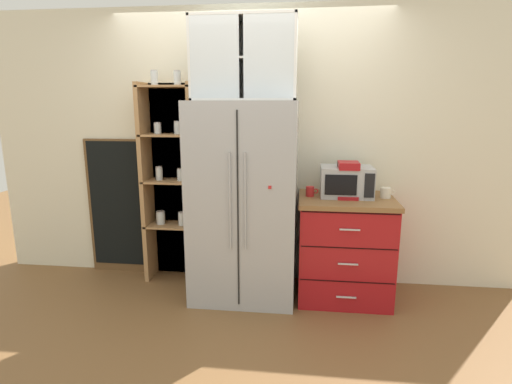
{
  "coord_description": "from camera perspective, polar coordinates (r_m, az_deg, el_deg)",
  "views": [
    {
      "loc": [
        0.5,
        -3.36,
        1.68
      ],
      "look_at": [
        0.1,
        -0.01,
        0.94
      ],
      "focal_mm": 28.02,
      "sensor_mm": 36.0,
      "label": 1
    }
  ],
  "objects": [
    {
      "name": "ground_plane",
      "position": [
        3.8,
        -1.53,
        -13.98
      ],
      "size": [
        10.79,
        10.79,
        0.0
      ],
      "primitive_type": "plane",
      "color": "brown"
    },
    {
      "name": "counter_cabinet",
      "position": [
        3.63,
        12.48,
        -7.72
      ],
      "size": [
        0.81,
        0.67,
        0.91
      ],
      "color": "#A8161C",
      "rests_on": "ground"
    },
    {
      "name": "upper_cabinet",
      "position": [
        3.46,
        -1.64,
        18.35
      ],
      "size": [
        0.86,
        0.32,
        0.66
      ],
      "color": "silver",
      "rests_on": "refrigerator"
    },
    {
      "name": "wall_back_cream",
      "position": [
        3.82,
        -0.77,
        6.22
      ],
      "size": [
        5.08,
        0.1,
        2.55
      ],
      "primitive_type": "cube",
      "color": "silver",
      "rests_on": "ground"
    },
    {
      "name": "pantry_shelf_column",
      "position": [
        3.92,
        -11.84,
        1.8
      ],
      "size": [
        0.55,
        0.3,
        1.99
      ],
      "color": "brown",
      "rests_on": "ground"
    },
    {
      "name": "mug_red",
      "position": [
        3.49,
        7.75,
        0.09
      ],
      "size": [
        0.11,
        0.07,
        0.08
      ],
      "color": "red",
      "rests_on": "counter_cabinet"
    },
    {
      "name": "chalkboard_menu",
      "position": [
        4.24,
        -19.14,
        -1.96
      ],
      "size": [
        0.6,
        0.04,
        1.36
      ],
      "color": "brown",
      "rests_on": "ground"
    },
    {
      "name": "microwave",
      "position": [
        3.53,
        12.76,
        1.47
      ],
      "size": [
        0.44,
        0.33,
        0.26
      ],
      "color": "#ADAFB5",
      "rests_on": "counter_cabinet"
    },
    {
      "name": "bottle_clear",
      "position": [
        3.48,
        12.91,
        1.3
      ],
      "size": [
        0.07,
        0.07,
        0.29
      ],
      "color": "silver",
      "rests_on": "counter_cabinet"
    },
    {
      "name": "mug_cream",
      "position": [
        3.57,
        18.04,
        -0.1
      ],
      "size": [
        0.12,
        0.09,
        0.09
      ],
      "color": "silver",
      "rests_on": "counter_cabinet"
    },
    {
      "name": "coffee_maker",
      "position": [
        3.48,
        12.93,
        1.75
      ],
      "size": [
        0.17,
        0.2,
        0.31
      ],
      "color": "#A8161C",
      "rests_on": "counter_cabinet"
    },
    {
      "name": "refrigerator",
      "position": [
        3.49,
        -1.63,
        -1.33
      ],
      "size": [
        0.9,
        0.74,
        1.71
      ],
      "color": "#ADAFB5",
      "rests_on": "ground"
    },
    {
      "name": "bottle_amber",
      "position": [
        3.47,
        12.94,
        1.31
      ],
      "size": [
        0.07,
        0.07,
        0.3
      ],
      "color": "brown",
      "rests_on": "counter_cabinet"
    }
  ]
}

